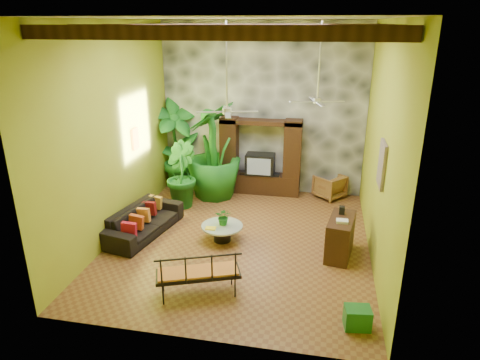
% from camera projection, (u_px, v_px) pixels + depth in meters
% --- Properties ---
extents(ground, '(7.00, 7.00, 0.00)m').
position_uv_depth(ground, '(240.00, 240.00, 10.28)').
color(ground, brown).
rests_on(ground, ground).
extents(ceiling, '(6.00, 7.00, 0.02)m').
position_uv_depth(ceiling, '(240.00, 18.00, 8.55)').
color(ceiling, silver).
rests_on(ceiling, back_wall).
extents(back_wall, '(6.00, 0.02, 5.00)m').
position_uv_depth(back_wall, '(263.00, 109.00, 12.64)').
color(back_wall, '#A3A125').
rests_on(back_wall, ground).
extents(left_wall, '(0.02, 7.00, 5.00)m').
position_uv_depth(left_wall, '(114.00, 133.00, 9.96)').
color(left_wall, '#A3A125').
rests_on(left_wall, ground).
extents(right_wall, '(0.02, 7.00, 5.00)m').
position_uv_depth(right_wall, '(382.00, 146.00, 8.87)').
color(right_wall, '#A3A125').
rests_on(right_wall, ground).
extents(stone_accent_wall, '(5.98, 0.10, 4.98)m').
position_uv_depth(stone_accent_wall, '(263.00, 110.00, 12.58)').
color(stone_accent_wall, '#3D4046').
rests_on(stone_accent_wall, ground).
extents(ceiling_beams, '(5.95, 5.36, 0.22)m').
position_uv_depth(ceiling_beams, '(240.00, 30.00, 8.62)').
color(ceiling_beams, black).
rests_on(ceiling_beams, ceiling).
extents(entertainment_center, '(2.40, 0.55, 2.30)m').
position_uv_depth(entertainment_center, '(260.00, 162.00, 12.83)').
color(entertainment_center, black).
rests_on(entertainment_center, ground).
extents(ceiling_fan_front, '(1.28, 1.28, 1.86)m').
position_uv_depth(ceiling_fan_front, '(227.00, 101.00, 8.77)').
color(ceiling_fan_front, silver).
rests_on(ceiling_fan_front, ceiling).
extents(ceiling_fan_back, '(1.28, 1.28, 1.86)m').
position_uv_depth(ceiling_fan_back, '(318.00, 92.00, 9.92)').
color(ceiling_fan_back, silver).
rests_on(ceiling_fan_back, ceiling).
extents(wall_art_mask, '(0.06, 0.32, 0.55)m').
position_uv_depth(wall_art_mask, '(135.00, 139.00, 11.01)').
color(wall_art_mask, yellow).
rests_on(wall_art_mask, left_wall).
extents(wall_art_painting, '(0.06, 0.70, 0.90)m').
position_uv_depth(wall_art_painting, '(382.00, 164.00, 8.40)').
color(wall_art_painting, '#2B5C9E').
rests_on(wall_art_painting, right_wall).
extents(sofa, '(1.37, 2.47, 0.68)m').
position_uv_depth(sofa, '(144.00, 221.00, 10.50)').
color(sofa, black).
rests_on(sofa, ground).
extents(wicker_armchair, '(1.08, 1.08, 0.70)m').
position_uv_depth(wicker_armchair, '(330.00, 186.00, 12.68)').
color(wicker_armchair, olive).
rests_on(wicker_armchair, ground).
extents(tall_plant_a, '(1.82, 1.68, 2.86)m').
position_uv_depth(tall_plant_a, '(176.00, 143.00, 13.09)').
color(tall_plant_a, '#1B6822').
rests_on(tall_plant_a, ground).
extents(tall_plant_b, '(1.27, 1.30, 1.84)m').
position_uv_depth(tall_plant_b, '(180.00, 175.00, 11.92)').
color(tall_plant_b, '#185C1E').
rests_on(tall_plant_b, ground).
extents(tall_plant_c, '(1.97, 1.97, 2.85)m').
position_uv_depth(tall_plant_c, '(214.00, 150.00, 12.41)').
color(tall_plant_c, '#1B681C').
rests_on(tall_plant_c, ground).
extents(coffee_table, '(0.98, 0.98, 0.40)m').
position_uv_depth(coffee_table, '(222.00, 231.00, 10.18)').
color(coffee_table, black).
rests_on(coffee_table, ground).
extents(centerpiece_plant, '(0.39, 0.34, 0.42)m').
position_uv_depth(centerpiece_plant, '(224.00, 216.00, 10.10)').
color(centerpiece_plant, '#19621C').
rests_on(centerpiece_plant, coffee_table).
extents(yellow_tray, '(0.25, 0.19, 0.03)m').
position_uv_depth(yellow_tray, '(211.00, 228.00, 9.96)').
color(yellow_tray, yellow).
rests_on(yellow_tray, coffee_table).
extents(iron_bench, '(1.67, 1.11, 0.57)m').
position_uv_depth(iron_bench, '(197.00, 272.00, 7.99)').
color(iron_bench, black).
rests_on(iron_bench, ground).
extents(side_console, '(0.69, 1.19, 0.90)m').
position_uv_depth(side_console, '(340.00, 237.00, 9.48)').
color(side_console, '#361C11').
rests_on(side_console, ground).
extents(green_bin, '(0.48, 0.38, 0.38)m').
position_uv_depth(green_bin, '(357.00, 318.00, 7.29)').
color(green_bin, '#1D6D1F').
rests_on(green_bin, ground).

